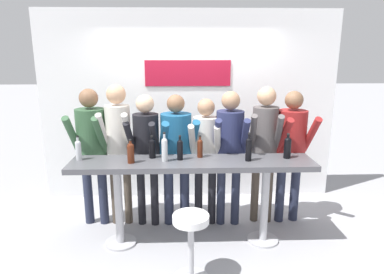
% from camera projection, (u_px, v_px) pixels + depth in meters
% --- Properties ---
extents(ground_plane, '(40.00, 40.00, 0.00)m').
position_uv_depth(ground_plane, '(192.00, 242.00, 3.99)').
color(ground_plane, '#9E9EA3').
extents(back_wall, '(4.28, 0.12, 2.74)m').
position_uv_depth(back_wall, '(189.00, 107.00, 5.01)').
color(back_wall, white).
rests_on(back_wall, ground_plane).
extents(tasting_table, '(2.68, 0.50, 1.00)m').
position_uv_depth(tasting_table, '(192.00, 174.00, 3.79)').
color(tasting_table, '#4C4C51').
rests_on(tasting_table, ground_plane).
extents(bar_stool, '(0.36, 0.36, 0.69)m').
position_uv_depth(bar_stool, '(191.00, 238.00, 3.22)').
color(bar_stool, '#B2B2B7').
rests_on(bar_stool, ground_plane).
extents(person_far_left, '(0.46, 0.57, 1.74)m').
position_uv_depth(person_far_left, '(92.00, 142.00, 4.18)').
color(person_far_left, '#23283D').
rests_on(person_far_left, ground_plane).
extents(person_left, '(0.37, 0.52, 1.78)m').
position_uv_depth(person_left, '(118.00, 138.00, 4.17)').
color(person_left, '#473D33').
rests_on(person_left, ground_plane).
extents(person_center_left, '(0.42, 0.54, 1.67)m').
position_uv_depth(person_center_left, '(146.00, 146.00, 4.16)').
color(person_center_left, black).
rests_on(person_center_left, ground_plane).
extents(person_center, '(0.52, 0.61, 1.66)m').
position_uv_depth(person_center, '(176.00, 146.00, 4.20)').
color(person_center, '#23283D').
rests_on(person_center, ground_plane).
extents(person_center_right, '(0.42, 0.53, 1.62)m').
position_uv_depth(person_center_right, '(206.00, 148.00, 4.20)').
color(person_center_right, black).
rests_on(person_center_right, ground_plane).
extents(person_right, '(0.42, 0.54, 1.71)m').
position_uv_depth(person_right, '(230.00, 144.00, 4.16)').
color(person_right, '#23283D').
rests_on(person_right, ground_plane).
extents(person_far_right, '(0.43, 0.56, 1.75)m').
position_uv_depth(person_far_right, '(265.00, 139.00, 4.22)').
color(person_far_right, '#473D33').
rests_on(person_far_right, ground_plane).
extents(person_rightmost, '(0.47, 0.57, 1.70)m').
position_uv_depth(person_rightmost, '(291.00, 143.00, 4.25)').
color(person_rightmost, '#23283D').
rests_on(person_rightmost, ground_plane).
extents(wine_bottle_0, '(0.06, 0.06, 0.26)m').
position_uv_depth(wine_bottle_0, '(200.00, 147.00, 3.85)').
color(wine_bottle_0, '#4C1E0F').
rests_on(wine_bottle_0, tasting_table).
extents(wine_bottle_1, '(0.06, 0.06, 0.27)m').
position_uv_depth(wine_bottle_1, '(78.00, 149.00, 3.75)').
color(wine_bottle_1, '#B7BCC1').
rests_on(wine_bottle_1, tasting_table).
extents(wine_bottle_2, '(0.07, 0.07, 0.32)m').
position_uv_depth(wine_bottle_2, '(249.00, 148.00, 3.72)').
color(wine_bottle_2, black).
rests_on(wine_bottle_2, tasting_table).
extents(wine_bottle_3, '(0.08, 0.08, 0.28)m').
position_uv_depth(wine_bottle_3, '(288.00, 147.00, 3.82)').
color(wine_bottle_3, black).
rests_on(wine_bottle_3, tasting_table).
extents(wine_bottle_4, '(0.08, 0.08, 0.26)m').
position_uv_depth(wine_bottle_4, '(131.00, 152.00, 3.65)').
color(wine_bottle_4, '#4C1E0F').
rests_on(wine_bottle_4, tasting_table).
extents(wine_bottle_5, '(0.08, 0.08, 0.26)m').
position_uv_depth(wine_bottle_5, '(152.00, 147.00, 3.83)').
color(wine_bottle_5, black).
rests_on(wine_bottle_5, tasting_table).
extents(wine_bottle_6, '(0.07, 0.07, 0.28)m').
position_uv_depth(wine_bottle_6, '(180.00, 149.00, 3.76)').
color(wine_bottle_6, black).
rests_on(wine_bottle_6, tasting_table).
extents(wine_bottle_7, '(0.07, 0.07, 0.33)m').
position_uv_depth(wine_bottle_7, '(165.00, 148.00, 3.70)').
color(wine_bottle_7, '#B7BCC1').
rests_on(wine_bottle_7, tasting_table).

